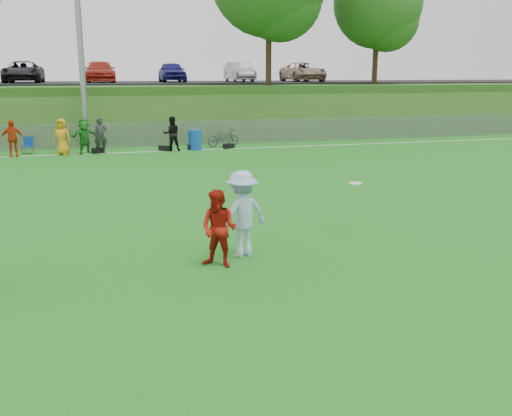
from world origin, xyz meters
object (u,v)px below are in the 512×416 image
object	(u,v)px
recycling_bin	(195,140)
bicycle	(223,138)
frisbee	(355,183)
player_blue	(242,214)
player_red_center	(219,229)

from	to	relation	value
recycling_bin	bicycle	bearing A→B (deg)	27.80
frisbee	bicycle	distance (m)	16.95
player_blue	frisbee	world-z (taller)	player_blue
bicycle	frisbee	bearing A→B (deg)	165.53
player_red_center	frisbee	bearing A→B (deg)	61.10
player_red_center	bicycle	distance (m)	19.02
frisbee	bicycle	bearing A→B (deg)	88.49
frisbee	recycling_bin	world-z (taller)	frisbee
player_red_center	recycling_bin	world-z (taller)	player_red_center
frisbee	recycling_bin	xyz separation A→B (m)	(-1.18, 16.07, -0.70)
player_blue	recycling_bin	size ratio (longest dim) A/B	1.83
player_red_center	frisbee	distance (m)	4.06
bicycle	player_blue	bearing A→B (deg)	155.97
recycling_bin	frisbee	bearing A→B (deg)	-85.81
player_red_center	frisbee	size ratio (longest dim) A/B	5.05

